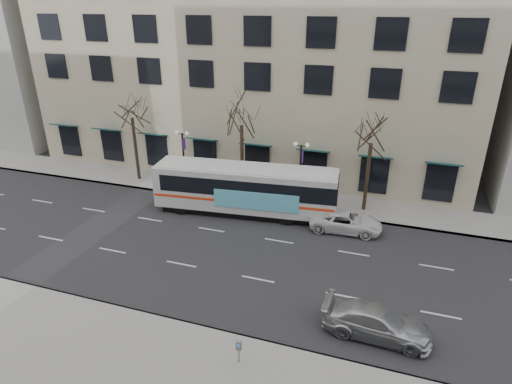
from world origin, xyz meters
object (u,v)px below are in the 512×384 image
at_px(tree_far_mid, 241,113).
at_px(tree_far_right, 372,131).
at_px(lamp_post_right, 300,171).
at_px(city_bus, 247,188).
at_px(silver_car, 377,322).
at_px(pay_station, 239,347).
at_px(lamp_post_left, 184,157).
at_px(tree_far_left, 131,107).
at_px(white_pickup, 346,221).

distance_m(tree_far_mid, tree_far_right, 10.01).
relative_size(tree_far_mid, lamp_post_right, 1.64).
relative_size(city_bus, silver_car, 2.69).
bearing_deg(lamp_post_right, tree_far_mid, 173.17).
bearing_deg(pay_station, lamp_post_left, 118.33).
height_order(lamp_post_right, silver_car, lamp_post_right).
distance_m(tree_far_right, city_bus, 10.08).
relative_size(tree_far_left, lamp_post_left, 1.60).
bearing_deg(city_bus, tree_far_left, 158.74).
bearing_deg(silver_car, white_pickup, 18.05).
distance_m(tree_far_mid, lamp_post_left, 6.40).
relative_size(lamp_post_left, city_bus, 0.37).
height_order(tree_far_left, lamp_post_right, tree_far_left).
height_order(tree_far_left, tree_far_right, tree_far_left).
xyz_separation_m(tree_far_left, lamp_post_left, (5.01, -0.60, -3.75)).
height_order(silver_car, pay_station, silver_car).
xyz_separation_m(tree_far_mid, city_bus, (1.48, -3.12, -4.88)).
bearing_deg(lamp_post_left, white_pickup, -11.94).
distance_m(lamp_post_right, city_bus, 4.43).
bearing_deg(tree_far_right, city_bus, -159.91).
xyz_separation_m(tree_far_left, tree_far_mid, (10.00, 0.00, 0.21)).
relative_size(white_pickup, pay_station, 4.40).
relative_size(tree_far_right, silver_car, 1.55).
relative_size(tree_far_left, pay_station, 7.27).
bearing_deg(tree_far_mid, tree_far_left, -180.00).
height_order(tree_far_mid, silver_car, tree_far_mid).
bearing_deg(silver_car, tree_far_left, 60.51).
relative_size(tree_far_right, lamp_post_right, 1.55).
height_order(tree_far_left, silver_car, tree_far_left).
bearing_deg(lamp_post_left, lamp_post_right, 0.00).
bearing_deg(white_pickup, lamp_post_right, 50.58).
bearing_deg(city_bus, tree_far_mid, 109.40).
xyz_separation_m(lamp_post_left, city_bus, (6.48, -2.52, -0.92)).
xyz_separation_m(tree_far_right, pay_station, (-3.82, -17.46, -5.44)).
bearing_deg(tree_far_mid, silver_car, -48.90).
relative_size(city_bus, white_pickup, 2.76).
relative_size(tree_far_left, white_pickup, 1.65).
xyz_separation_m(tree_far_left, lamp_post_right, (15.01, -0.60, -3.75)).
relative_size(city_bus, pay_station, 12.14).
bearing_deg(lamp_post_left, silver_car, -37.64).
relative_size(lamp_post_right, city_bus, 0.37).
height_order(tree_far_left, pay_station, tree_far_left).
bearing_deg(lamp_post_right, tree_far_right, 6.85).
bearing_deg(city_bus, white_pickup, -9.52).
bearing_deg(tree_far_left, tree_far_mid, 0.00).
bearing_deg(silver_car, tree_far_right, 10.19).
distance_m(tree_far_left, lamp_post_left, 6.29).
bearing_deg(tree_far_right, pay_station, -102.33).
bearing_deg(white_pickup, silver_car, -167.47).
height_order(lamp_post_right, white_pickup, lamp_post_right).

